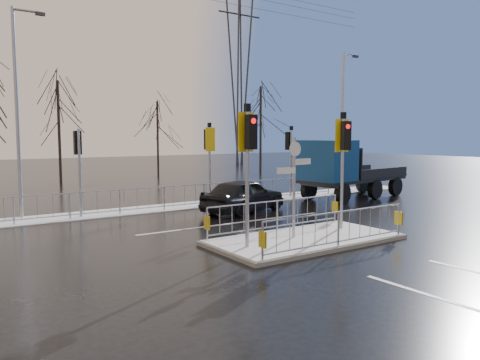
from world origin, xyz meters
TOP-DOWN VIEW (x-y plane):
  - ground at (0.00, 0.00)m, footprint 120.00×120.00m
  - snow_verge at (0.00, 8.60)m, footprint 30.00×2.00m
  - lane_markings at (0.00, -0.33)m, footprint 8.00×11.38m
  - traffic_island at (-0.01, 0.01)m, footprint 6.00×3.04m
  - far_kerb_fixtures at (0.29, 8.09)m, footprint 18.00×0.65m
  - car_far_lane at (1.60, 5.64)m, footprint 4.61×2.95m
  - flatbed_truck at (7.82, 6.14)m, footprint 6.81×3.17m
  - tree_far_a at (-2.00, 22.00)m, footprint 3.75×3.75m
  - tree_far_b at (6.00, 24.00)m, footprint 3.25×3.25m
  - tree_far_c at (14.00, 21.00)m, footprint 4.00×4.00m
  - street_lamp_right at (10.57, 8.50)m, footprint 1.25×0.18m
  - street_lamp_left at (-6.43, 9.50)m, footprint 1.25×0.18m
  - pylon_wires at (16.88, 30.00)m, footprint 70.00×2.38m

SIDE VIEW (x-z plane):
  - ground at x=0.00m, z-range 0.00..0.00m
  - lane_markings at x=0.00m, z-range 0.00..0.01m
  - snow_verge at x=0.00m, z-range 0.00..0.04m
  - traffic_island at x=-0.01m, z-range -1.68..2.47m
  - car_far_lane at x=1.60m, z-range 0.00..1.46m
  - far_kerb_fixtures at x=0.29m, z-range -0.90..2.93m
  - flatbed_truck at x=7.82m, z-range 0.10..3.14m
  - tree_far_b at x=6.00m, z-range 1.11..7.25m
  - street_lamp_right at x=10.57m, z-range 0.39..8.39m
  - street_lamp_left at x=-6.43m, z-range 0.39..8.59m
  - tree_far_a at x=-2.00m, z-range 1.28..8.36m
  - tree_far_c at x=14.00m, z-range 1.37..8.92m
  - pylon_wires at x=16.88m, z-range 1.05..21.02m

